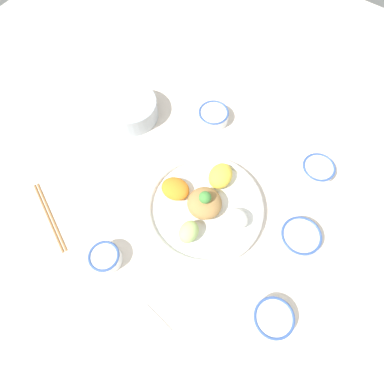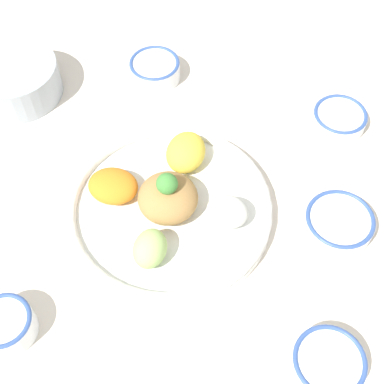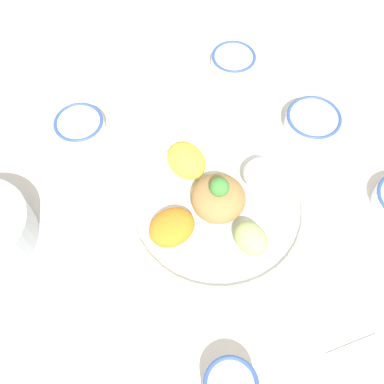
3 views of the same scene
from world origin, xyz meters
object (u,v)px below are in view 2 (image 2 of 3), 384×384
at_px(sauce_bowl_red, 328,363).
at_px(side_serving_bowl, 15,78).
at_px(rice_bowl_plain, 155,69).
at_px(sauce_bowl_far, 6,325).
at_px(salad_platter, 169,203).
at_px(sauce_bowl_dark, 339,118).
at_px(rice_bowl_blue, 339,223).

bearing_deg(sauce_bowl_red, side_serving_bowl, 157.48).
distance_m(rice_bowl_plain, sauce_bowl_far, 0.58).
height_order(salad_platter, sauce_bowl_red, salad_platter).
height_order(sauce_bowl_red, sauce_bowl_far, sauce_bowl_far).
relative_size(rice_bowl_plain, sauce_bowl_far, 1.19).
xyz_separation_m(sauce_bowl_red, side_serving_bowl, (-0.72, 0.30, 0.02)).
relative_size(rice_bowl_plain, side_serving_bowl, 0.59).
distance_m(sauce_bowl_red, side_serving_bowl, 0.78).
relative_size(salad_platter, sauce_bowl_dark, 3.44).
bearing_deg(side_serving_bowl, rice_bowl_plain, 31.93).
xyz_separation_m(salad_platter, rice_bowl_blue, (0.28, 0.08, -0.00)).
bearing_deg(rice_bowl_blue, sauce_bowl_dark, 103.62).
bearing_deg(salad_platter, side_serving_bowl, 160.51).
xyz_separation_m(sauce_bowl_far, side_serving_bowl, (-0.26, 0.43, 0.02)).
bearing_deg(sauce_bowl_far, rice_bowl_blue, 41.62).
distance_m(sauce_bowl_far, side_serving_bowl, 0.51).
distance_m(rice_bowl_plain, side_serving_bowl, 0.28).
height_order(salad_platter, sauce_bowl_dark, salad_platter).
bearing_deg(rice_bowl_plain, sauce_bowl_red, -42.71).
relative_size(rice_bowl_blue, rice_bowl_plain, 1.12).
height_order(salad_platter, sauce_bowl_far, salad_platter).
bearing_deg(rice_bowl_plain, side_serving_bowl, -148.07).
xyz_separation_m(sauce_bowl_red, sauce_bowl_far, (-0.46, -0.13, 0.00)).
distance_m(salad_platter, rice_bowl_plain, 0.33).
distance_m(rice_bowl_blue, rice_bowl_plain, 0.49).
height_order(rice_bowl_plain, side_serving_bowl, side_serving_bowl).
bearing_deg(sauce_bowl_dark, salad_platter, -125.33).
xyz_separation_m(rice_bowl_plain, sauce_bowl_far, (0.03, -0.58, 0.00)).
height_order(rice_bowl_blue, sauce_bowl_dark, rice_bowl_blue).
distance_m(sauce_bowl_dark, sauce_bowl_far, 0.70).
xyz_separation_m(salad_platter, rice_bowl_plain, (-0.16, 0.29, -0.00)).
height_order(salad_platter, rice_bowl_plain, salad_platter).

